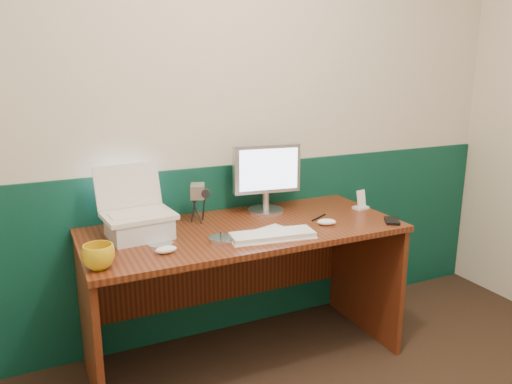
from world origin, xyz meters
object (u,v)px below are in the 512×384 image
monitor (266,180)px  camcorder (198,205)px  keyboard (272,236)px  laptop (137,191)px  desk (244,295)px  mug (99,257)px

monitor → camcorder: 0.41m
keyboard → camcorder: size_ratio=2.19×
laptop → desk: bearing=-13.9°
laptop → monitor: bearing=3.7°
mug → camcorder: size_ratio=0.71×
keyboard → camcorder: camcorder is taller
laptop → monitor: 0.74m
desk → camcorder: camcorder is taller
camcorder → monitor: bearing=21.9°
laptop → keyboard: size_ratio=0.80×
monitor → keyboard: size_ratio=0.93×
keyboard → laptop: bearing=161.4°
mug → camcorder: 0.70m
keyboard → mug: bearing=-170.2°
monitor → camcorder: monitor is taller
camcorder → desk: bearing=-25.1°
monitor → desk: bearing=-130.9°
mug → camcorder: camcorder is taller
desk → keyboard: 0.44m
monitor → mug: size_ratio=2.87×
desk → monitor: size_ratio=4.29×
laptop → mug: size_ratio=2.47×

